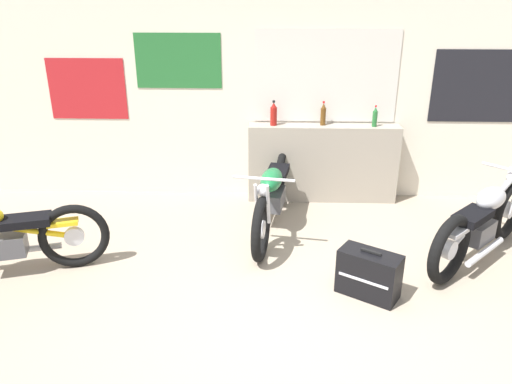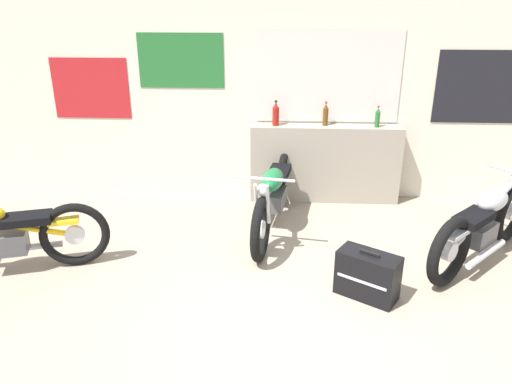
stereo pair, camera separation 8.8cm
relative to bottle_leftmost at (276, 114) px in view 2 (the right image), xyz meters
The scene contains 9 objects.
ground_plane 3.06m from the bottle_leftmost, 85.57° to the right, with size 24.00×24.00×0.00m, color gray.
wall_back 0.39m from the bottle_leftmost, 39.11° to the left, with size 10.00×0.07×2.80m.
sill_counter 0.92m from the bottle_leftmost, ahead, with size 1.94×0.28×1.02m.
bottle_leftmost is the anchor object (origin of this frame).
bottle_left_center 0.63m from the bottle_leftmost, ahead, with size 0.07×0.07×0.30m.
bottle_center 1.27m from the bottle_leftmost, ahead, with size 0.06×0.06×0.27m.
motorcycle_silver 2.75m from the bottle_leftmost, 35.21° to the right, with size 1.53×1.51×0.87m.
motorcycle_green 1.13m from the bottle_leftmost, 89.86° to the right, with size 0.64×2.22×0.86m.
hard_case_black 2.59m from the bottle_leftmost, 68.32° to the right, with size 0.61×0.52×0.46m.
Camera 2 is at (-0.14, -3.38, 2.67)m, focal length 35.00 mm.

